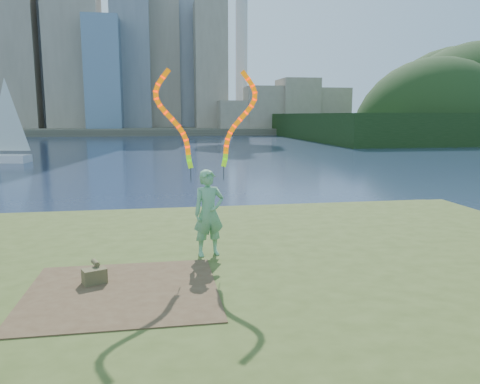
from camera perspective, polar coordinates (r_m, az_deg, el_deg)
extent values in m
plane|color=#1A2742|center=(11.70, -1.81, -9.41)|extent=(320.00, 320.00, 0.00)
cube|color=#3C4C1B|center=(9.33, 0.33, -13.42)|extent=(20.00, 18.00, 0.30)
cube|color=#3C4C1B|center=(9.51, 0.02, -11.34)|extent=(17.00, 15.00, 0.30)
cube|color=#3C4C1B|center=(9.62, -0.18, -9.53)|extent=(14.00, 12.00, 0.30)
cube|color=#47331E|center=(8.35, -14.16, -11.66)|extent=(3.20, 3.00, 0.02)
cube|color=#4C4738|center=(106.03, -8.87, 7.55)|extent=(320.00, 40.00, 1.20)
cylinder|color=silver|center=(117.65, 0.19, 22.35)|extent=(2.80, 2.80, 58.00)
imported|color=#148030|center=(9.91, -3.82, -2.57)|extent=(0.76, 0.59, 1.84)
cylinder|color=black|center=(9.78, -6.01, 2.10)|extent=(0.02, 0.02, 0.30)
cylinder|color=black|center=(10.02, -2.00, 2.33)|extent=(0.02, 0.02, 0.30)
cube|color=#4D4527|center=(8.79, -17.32, -9.80)|extent=(0.47, 0.40, 0.28)
cylinder|color=#4D4527|center=(8.91, -17.22, -8.26)|extent=(0.19, 0.28, 0.09)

